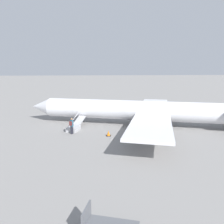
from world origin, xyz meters
name	(u,v)px	position (x,y,z in m)	size (l,w,h in m)	color
ground_plane	(143,125)	(0.00, 0.00, 0.00)	(600.00, 600.00, 0.00)	gray
airplane_main	(150,111)	(-0.85, 0.34, 1.90)	(29.35, 23.07, 6.35)	silver
boarding_stairs	(75,127)	(8.31, 0.74, 0.36)	(2.41, 4.10, 1.62)	#B2B2B7
passenger	(72,125)	(8.61, 2.39, 1.00)	(0.44, 0.57, 1.74)	#23232D
traffic_cone_near_stairs	(108,134)	(4.82, 3.71, 0.25)	(0.49, 0.49, 0.54)	black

